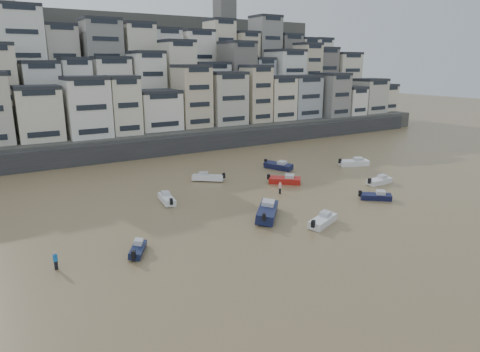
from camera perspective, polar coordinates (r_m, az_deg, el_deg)
ground at (r=32.23m, az=20.99°, el=-20.37°), size 400.00×400.00×0.00m
harbor_wall at (r=87.77m, az=-9.69°, el=3.96°), size 140.00×3.00×3.50m
hillside at (r=125.52m, az=-14.92°, el=12.10°), size 141.04×66.00×50.00m
boat_a at (r=50.17m, az=10.98°, el=-5.67°), size 5.39×3.50×1.40m
boat_b at (r=60.95m, az=17.67°, el=-2.49°), size 4.40×3.97×1.22m
boat_c at (r=51.62m, az=3.66°, el=-4.50°), size 6.45×6.88×1.94m
boat_d at (r=68.94m, az=18.10°, el=-0.49°), size 4.94×1.79×1.33m
boat_e at (r=66.10m, az=5.99°, el=-0.41°), size 5.12×4.81×1.44m
boat_f at (r=57.75m, az=-9.73°, el=-2.88°), size 2.24×5.02×1.32m
boat_g at (r=79.79m, az=14.98°, el=1.87°), size 6.04×3.90×1.57m
boat_h at (r=67.48m, az=-4.29°, el=-0.04°), size 5.30×4.73×1.47m
boat_i at (r=74.97m, az=5.13°, el=1.49°), size 3.73×5.99×1.55m
boat_j at (r=43.47m, az=-13.48°, el=-9.35°), size 3.09×4.09×1.08m
person_blue at (r=42.50m, az=-23.38°, el=-10.31°), size 0.44×0.44×1.74m
person_pink at (r=60.94m, az=5.36°, el=-1.58°), size 0.44×0.44×1.74m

